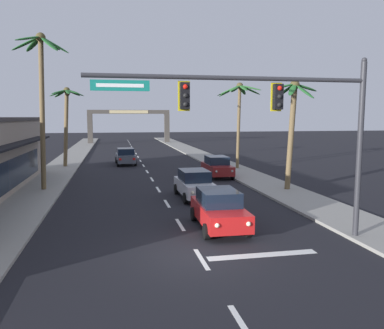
# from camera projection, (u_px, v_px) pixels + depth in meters

# --- Properties ---
(ground_plane) EXTENTS (220.00, 220.00, 0.00)m
(ground_plane) POSITION_uv_depth(u_px,v_px,m) (198.00, 254.00, 13.82)
(ground_plane) COLOR black
(sidewalk_right) EXTENTS (3.20, 110.00, 0.14)m
(sidewalk_right) POSITION_uv_depth(u_px,v_px,m) (235.00, 170.00, 34.81)
(sidewalk_right) COLOR gray
(sidewalk_right) RESTS_ON ground
(sidewalk_left) EXTENTS (3.20, 110.00, 0.14)m
(sidewalk_left) POSITION_uv_depth(u_px,v_px,m) (53.00, 176.00, 31.74)
(sidewalk_left) COLOR gray
(sidewalk_left) RESTS_ON ground
(lane_markings) EXTENTS (4.28, 89.22, 0.01)m
(lane_markings) POSITION_uv_depth(u_px,v_px,m) (154.00, 173.00, 33.54)
(lane_markings) COLOR silver
(lane_markings) RESTS_ON ground
(traffic_signal_mast) EXTENTS (10.49, 0.41, 7.07)m
(traffic_signal_mast) POSITION_uv_depth(u_px,v_px,m) (282.00, 113.00, 14.27)
(traffic_signal_mast) COLOR #2D2D33
(traffic_signal_mast) RESTS_ON ground
(sedan_lead_at_stop_bar) EXTENTS (2.02, 4.48, 1.68)m
(sedan_lead_at_stop_bar) POSITION_uv_depth(u_px,v_px,m) (219.00, 209.00, 16.91)
(sedan_lead_at_stop_bar) COLOR red
(sedan_lead_at_stop_bar) RESTS_ON ground
(sedan_third_in_queue) EXTENTS (2.03, 4.48, 1.68)m
(sedan_third_in_queue) POSITION_uv_depth(u_px,v_px,m) (195.00, 184.00, 23.21)
(sedan_third_in_queue) COLOR silver
(sedan_third_in_queue) RESTS_ON ground
(sedan_oncoming_far) EXTENTS (2.08, 4.50, 1.68)m
(sedan_oncoming_far) POSITION_uv_depth(u_px,v_px,m) (126.00, 156.00, 39.49)
(sedan_oncoming_far) COLOR #4C515B
(sedan_oncoming_far) RESTS_ON ground
(sedan_parked_nearest_kerb) EXTENTS (1.99, 4.47, 1.68)m
(sedan_parked_nearest_kerb) POSITION_uv_depth(u_px,v_px,m) (217.00, 166.00, 31.38)
(sedan_parked_nearest_kerb) COLOR maroon
(sedan_parked_nearest_kerb) RESTS_ON ground
(palm_left_second) EXTENTS (3.61, 3.45, 10.08)m
(palm_left_second) POSITION_uv_depth(u_px,v_px,m) (41.00, 81.00, 24.61)
(palm_left_second) COLOR brown
(palm_left_second) RESTS_ON ground
(palm_left_third) EXTENTS (3.32, 3.38, 7.61)m
(palm_left_third) POSITION_uv_depth(u_px,v_px,m) (66.00, 110.00, 36.63)
(palm_left_third) COLOR brown
(palm_left_third) RESTS_ON ground
(palm_right_second) EXTENTS (3.45, 3.04, 7.17)m
(palm_right_second) POSITION_uv_depth(u_px,v_px,m) (292.00, 115.00, 24.94)
(palm_right_second) COLOR brown
(palm_right_second) RESTS_ON ground
(palm_right_third) EXTENTS (4.18, 4.39, 7.92)m
(palm_right_third) POSITION_uv_depth(u_px,v_px,m) (239.00, 102.00, 35.24)
(palm_right_third) COLOR brown
(palm_right_third) RESTS_ON ground
(town_gateway_arch) EXTENTS (14.86, 0.90, 6.10)m
(town_gateway_arch) POSITION_uv_depth(u_px,v_px,m) (129.00, 121.00, 71.19)
(town_gateway_arch) COLOR #423D38
(town_gateway_arch) RESTS_ON ground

